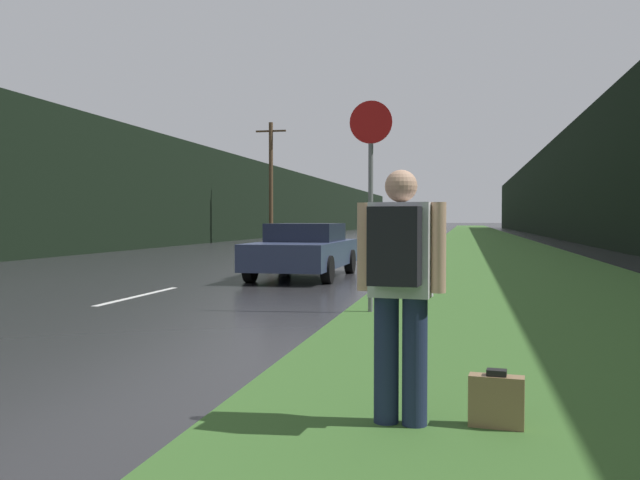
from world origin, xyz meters
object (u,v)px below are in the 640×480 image
Objects in this scene: suitcase at (496,402)px; car_passing_near at (304,250)px; stop_sign at (371,187)px; hitchhiker_with_backpack at (400,280)px.

car_passing_near reaches higher than suitcase.
stop_sign reaches higher than hitchhiker_with_backpack.
stop_sign is 6.31m from car_passing_near.
suitcase is (0.62, 0.10, -0.78)m from hitchhiker_with_backpack.
stop_sign is 0.67× the size of car_passing_near.
stop_sign reaches higher than car_passing_near.
hitchhiker_with_backpack is at bearing 106.46° from car_passing_near.
hitchhiker_with_backpack reaches higher than car_passing_near.
suitcase is 11.69m from car_passing_near.
hitchhiker_with_backpack is 1.00m from suitcase.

